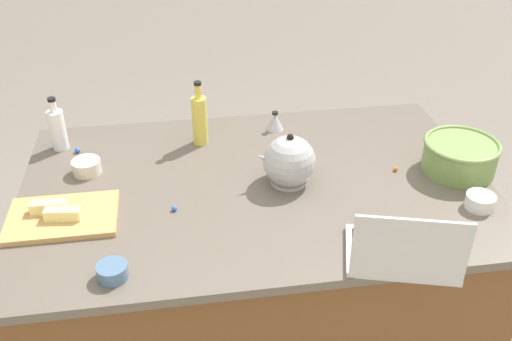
{
  "coord_description": "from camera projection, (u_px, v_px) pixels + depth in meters",
  "views": [
    {
      "loc": [
        0.25,
        1.63,
        1.99
      ],
      "look_at": [
        0.0,
        0.0,
        0.95
      ],
      "focal_mm": 40.28,
      "sensor_mm": 36.0,
      "label": 1
    }
  ],
  "objects": [
    {
      "name": "island_counter",
      "position": [
        256.0,
        280.0,
        2.21
      ],
      "size": [
        1.59,
        1.03,
        0.9
      ],
      "color": "brown",
      "rests_on": "ground"
    },
    {
      "name": "laptop",
      "position": [
        403.0,
        252.0,
        1.59
      ],
      "size": [
        0.36,
        0.3,
        0.22
      ],
      "color": "#B7B7BC",
      "rests_on": "island_counter"
    },
    {
      "name": "mixing_bowl_large",
      "position": [
        460.0,
        156.0,
        2.01
      ],
      "size": [
        0.26,
        0.26,
        0.11
      ],
      "color": "#72934C",
      "rests_on": "island_counter"
    },
    {
      "name": "bottle_vinegar",
      "position": [
        57.0,
        129.0,
        2.13
      ],
      "size": [
        0.06,
        0.06,
        0.21
      ],
      "color": "white",
      "rests_on": "island_counter"
    },
    {
      "name": "bottle_oil",
      "position": [
        200.0,
        119.0,
        2.16
      ],
      "size": [
        0.06,
        0.06,
        0.25
      ],
      "color": "#DBC64C",
      "rests_on": "island_counter"
    },
    {
      "name": "kettle",
      "position": [
        289.0,
        162.0,
        1.94
      ],
      "size": [
        0.21,
        0.18,
        0.2
      ],
      "color": "#ADADB2",
      "rests_on": "island_counter"
    },
    {
      "name": "cutting_board",
      "position": [
        63.0,
        217.0,
        1.79
      ],
      "size": [
        0.34,
        0.23,
        0.02
      ],
      "primitive_type": "cube",
      "color": "tan",
      "rests_on": "island_counter"
    },
    {
      "name": "butter_stick_left",
      "position": [
        48.0,
        207.0,
        1.79
      ],
      "size": [
        0.11,
        0.04,
        0.04
      ],
      "primitive_type": "cube",
      "rotation": [
        0.0,
        0.0,
        -0.05
      ],
      "color": "#F4E58C",
      "rests_on": "cutting_board"
    },
    {
      "name": "butter_stick_right",
      "position": [
        63.0,
        214.0,
        1.76
      ],
      "size": [
        0.11,
        0.05,
        0.04
      ],
      "primitive_type": "cube",
      "rotation": [
        0.0,
        0.0,
        -0.13
      ],
      "color": "#F4E58C",
      "rests_on": "cutting_board"
    },
    {
      "name": "ramekin_small",
      "position": [
        112.0,
        271.0,
        1.56
      ],
      "size": [
        0.09,
        0.09,
        0.04
      ],
      "primitive_type": "cylinder",
      "color": "slate",
      "rests_on": "island_counter"
    },
    {
      "name": "ramekin_medium",
      "position": [
        480.0,
        201.0,
        1.84
      ],
      "size": [
        0.09,
        0.09,
        0.05
      ],
      "primitive_type": "cylinder",
      "color": "white",
      "rests_on": "island_counter"
    },
    {
      "name": "ramekin_wide",
      "position": [
        87.0,
        167.0,
        2.02
      ],
      "size": [
        0.1,
        0.1,
        0.05
      ],
      "primitive_type": "cylinder",
      "color": "beige",
      "rests_on": "island_counter"
    },
    {
      "name": "kitchen_timer",
      "position": [
        275.0,
        121.0,
        2.29
      ],
      "size": [
        0.07,
        0.07,
        0.08
      ],
      "color": "#B2B2B7",
      "rests_on": "island_counter"
    },
    {
      "name": "candy_0",
      "position": [
        174.0,
        208.0,
        1.83
      ],
      "size": [
        0.02,
        0.02,
        0.02
      ],
      "primitive_type": "sphere",
      "color": "blue",
      "rests_on": "island_counter"
    },
    {
      "name": "candy_1",
      "position": [
        400.0,
        245.0,
        1.68
      ],
      "size": [
        0.02,
        0.02,
        0.02
      ],
      "primitive_type": "sphere",
      "color": "blue",
      "rests_on": "island_counter"
    },
    {
      "name": "candy_2",
      "position": [
        396.0,
        169.0,
        2.03
      ],
      "size": [
        0.02,
        0.02,
        0.02
      ],
      "primitive_type": "sphere",
      "color": "orange",
      "rests_on": "island_counter"
    },
    {
      "name": "candy_3",
      "position": [
        77.0,
        150.0,
        2.14
      ],
      "size": [
        0.02,
        0.02,
        0.02
      ],
      "primitive_type": "sphere",
      "color": "blue",
      "rests_on": "island_counter"
    }
  ]
}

